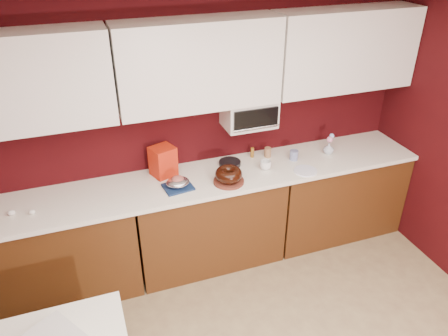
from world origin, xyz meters
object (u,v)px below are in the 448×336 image
flower_vase (329,148)px  foil_ham_nest (178,182)px  blue_jar (294,155)px  bundt_cake (229,174)px  pandoro_box (163,161)px  toaster_oven (249,112)px  coffee_mug (266,164)px

flower_vase → foil_ham_nest: bearing=-175.5°
foil_ham_nest → blue_jar: blue_jar is taller
bundt_cake → foil_ham_nest: (-0.43, 0.06, -0.03)m
pandoro_box → blue_jar: pandoro_box is taller
foil_ham_nest → blue_jar: bearing=5.9°
toaster_oven → flower_vase: toaster_oven is taller
toaster_oven → bundt_cake: bearing=-133.8°
bundt_cake → blue_jar: (0.71, 0.18, -0.03)m
bundt_cake → pandoro_box: size_ratio=0.87×
toaster_oven → pandoro_box: (-0.79, 0.00, -0.34)m
pandoro_box → toaster_oven: bearing=-20.3°
foil_ham_nest → pandoro_box: 0.27m
coffee_mug → flower_vase: 0.69m
pandoro_box → coffee_mug: 0.90m
coffee_mug → blue_jar: size_ratio=1.07×
blue_jar → coffee_mug: bearing=-166.7°
toaster_oven → foil_ham_nest: bearing=-160.9°
foil_ham_nest → pandoro_box: (-0.06, 0.26, 0.08)m
coffee_mug → toaster_oven: bearing=112.4°
blue_jar → flower_vase: flower_vase is taller
toaster_oven → flower_vase: bearing=-9.7°
flower_vase → pandoro_box: bearing=175.0°
pandoro_box → flower_vase: 1.57m
bundt_cake → coffee_mug: bearing=15.0°
toaster_oven → foil_ham_nest: toaster_oven is taller
coffee_mug → flower_vase: flower_vase is taller
foil_ham_nest → blue_jar: 1.14m
toaster_oven → coffee_mug: bearing=-67.6°
bundt_cake → flower_vase: 1.09m
foil_ham_nest → bundt_cake: bearing=-8.2°
toaster_oven → blue_jar: (0.41, -0.13, -0.43)m
foil_ham_nest → blue_jar: size_ratio=2.11×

